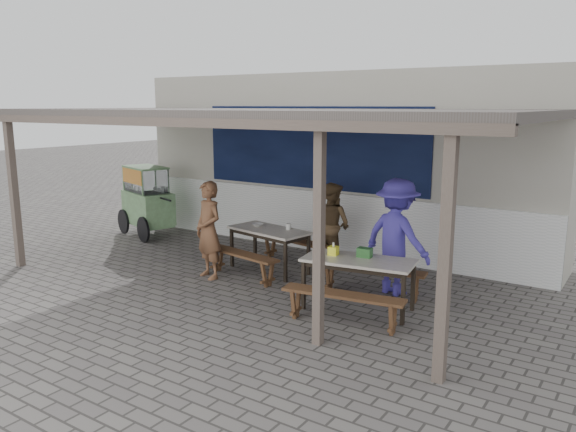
% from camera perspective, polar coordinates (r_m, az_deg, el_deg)
% --- Properties ---
extents(ground, '(60.00, 60.00, 0.00)m').
position_cam_1_polar(ground, '(9.04, -6.92, -7.42)').
color(ground, '#615C57').
rests_on(ground, ground).
extents(back_wall, '(9.00, 1.28, 3.50)m').
position_cam_1_polar(back_wall, '(11.56, 4.58, 5.45)').
color(back_wall, beige).
rests_on(back_wall, ground).
extents(warung_roof, '(9.00, 4.21, 2.81)m').
position_cam_1_polar(warung_roof, '(9.25, -3.55, 10.20)').
color(warung_roof, '#504945').
rests_on(warung_roof, ground).
extents(table_left, '(1.56, 0.93, 0.75)m').
position_cam_1_polar(table_left, '(9.81, -1.94, -1.77)').
color(table_left, beige).
rests_on(table_left, ground).
extents(bench_left_street, '(1.59, 0.54, 0.45)m').
position_cam_1_polar(bench_left_street, '(9.45, -4.78, -4.37)').
color(bench_left_street, brown).
rests_on(bench_left_street, ground).
extents(bench_left_wall, '(1.59, 0.54, 0.45)m').
position_cam_1_polar(bench_left_wall, '(10.34, 0.68, -2.97)').
color(bench_left_wall, brown).
rests_on(bench_left_wall, ground).
extents(table_right, '(1.64, 0.95, 0.75)m').
position_cam_1_polar(table_right, '(7.98, 7.19, -4.88)').
color(table_right, beige).
rests_on(table_right, ground).
extents(bench_right_street, '(1.67, 0.54, 0.45)m').
position_cam_1_polar(bench_right_street, '(7.49, 5.57, -8.59)').
color(bench_right_street, brown).
rests_on(bench_right_street, ground).
extents(bench_right_wall, '(1.67, 0.54, 0.45)m').
position_cam_1_polar(bench_right_wall, '(8.68, 8.47, -5.87)').
color(bench_right_wall, brown).
rests_on(bench_right_wall, ground).
extents(vendor_cart, '(1.99, 1.17, 1.55)m').
position_cam_1_polar(vendor_cart, '(12.84, -14.14, 1.76)').
color(vendor_cart, '#77AB72').
rests_on(vendor_cart, ground).
extents(patron_street_side, '(0.69, 0.55, 1.64)m').
position_cam_1_polar(patron_street_side, '(9.47, -8.07, -1.43)').
color(patron_street_side, brown).
rests_on(patron_street_side, ground).
extents(patron_wall_side, '(0.86, 0.74, 1.53)m').
position_cam_1_polar(patron_wall_side, '(10.10, 4.49, -0.89)').
color(patron_wall_side, brown).
rests_on(patron_wall_side, ground).
extents(patron_right_table, '(1.29, 0.94, 1.79)m').
position_cam_1_polar(patron_right_table, '(8.73, 11.00, -2.09)').
color(patron_right_table, '#483BB4').
rests_on(patron_right_table, ground).
extents(tissue_box, '(0.14, 0.14, 0.13)m').
position_cam_1_polar(tissue_box, '(8.11, 4.63, -3.53)').
color(tissue_box, '#FAF829').
rests_on(tissue_box, table_right).
extents(donation_box, '(0.21, 0.15, 0.13)m').
position_cam_1_polar(donation_box, '(8.05, 7.79, -3.70)').
color(donation_box, '#2D662D').
rests_on(donation_box, table_right).
extents(condiment_jar, '(0.09, 0.09, 0.10)m').
position_cam_1_polar(condiment_jar, '(9.75, 0.05, -1.06)').
color(condiment_jar, silver).
rests_on(condiment_jar, table_left).
extents(condiment_bowl, '(0.25, 0.25, 0.05)m').
position_cam_1_polar(condiment_bowl, '(10.03, -3.11, -0.89)').
color(condiment_bowl, white).
rests_on(condiment_bowl, table_left).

